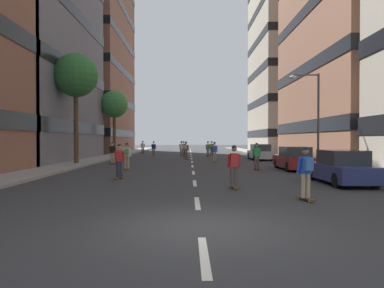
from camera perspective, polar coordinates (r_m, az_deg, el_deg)
ground_plane at (r=36.25m, az=-0.07°, el=-2.39°), size 168.67×168.67×0.00m
sidewalk_left at (r=40.73m, az=-13.06°, el=-1.96°), size 2.54×77.31×0.14m
sidewalk_right at (r=40.85m, az=12.80°, el=-1.95°), size 2.54×77.31×0.14m
lane_markings at (r=38.64m, az=-0.10°, el=-2.18°), size 0.16×67.20×0.01m
building_left_far at (r=59.76m, az=-17.14°, el=15.28°), size 12.89×20.35×33.80m
building_right_mid at (r=38.44m, az=27.25°, el=17.78°), size 12.89×19.05×26.42m
building_right_far at (r=59.86m, az=16.66°, el=15.09°), size 12.89×16.44×33.46m
parked_car_near at (r=24.02m, az=16.25°, el=-2.38°), size 1.82×4.40×1.52m
parked_car_mid at (r=34.73m, az=10.99°, el=-1.39°), size 1.82×4.40×1.52m
parked_car_far at (r=17.35m, az=23.03°, el=-3.63°), size 1.82×4.40×1.52m
street_tree_near at (r=29.45m, az=-18.30°, el=10.38°), size 3.40×3.40×8.58m
street_tree_mid at (r=42.89m, az=-12.48°, el=6.24°), size 3.21×3.21×7.62m
streetlamp_right at (r=26.35m, az=19.02°, el=5.37°), size 2.13×0.30×6.50m
skater_0 at (r=40.48m, az=-6.24°, el=-0.62°), size 0.56×0.92×1.78m
skater_1 at (r=31.25m, az=3.66°, el=-1.04°), size 0.56×0.92×1.78m
skater_2 at (r=18.14m, az=-11.70°, el=-2.49°), size 0.56×0.92×1.78m
skater_3 at (r=14.44m, az=6.85°, el=-3.32°), size 0.55×0.91×1.78m
skater_4 at (r=47.06m, az=-7.98°, el=-0.46°), size 0.54×0.91×1.78m
skater_5 at (r=40.97m, az=-1.71°, el=-0.64°), size 0.56×0.92×1.78m
skater_6 at (r=29.17m, az=-12.76°, el=-1.25°), size 0.57×0.92×1.78m
skater_7 at (r=12.14m, az=17.99°, el=-4.00°), size 0.57×0.92×1.78m
skater_8 at (r=39.10m, az=2.62°, el=-0.71°), size 0.55×0.91×1.78m
skater_9 at (r=35.28m, az=-0.99°, el=-0.82°), size 0.57×0.92×1.78m
skater_10 at (r=23.42m, az=10.43°, el=-1.74°), size 0.53×0.90×1.78m
skater_11 at (r=23.49m, az=-10.51°, el=-1.66°), size 0.53×0.90×1.78m
skater_12 at (r=43.87m, az=3.21°, el=-0.54°), size 0.53×0.90×1.78m
skater_13 at (r=43.26m, az=-1.36°, el=-0.52°), size 0.54×0.91×1.78m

